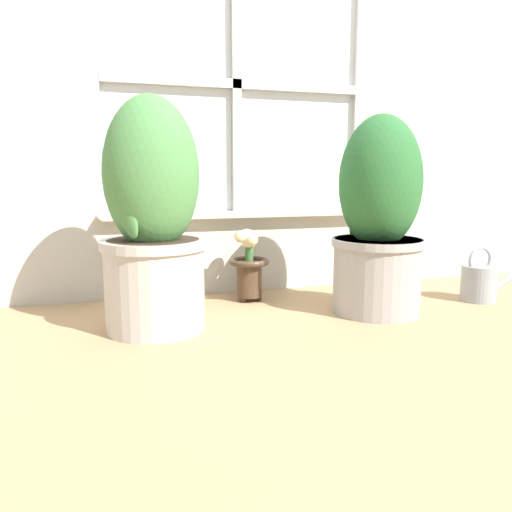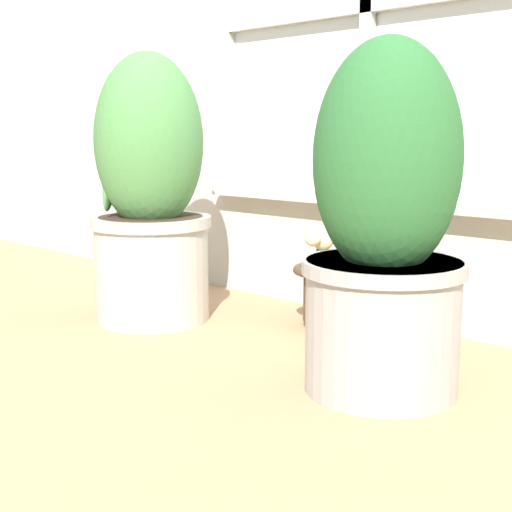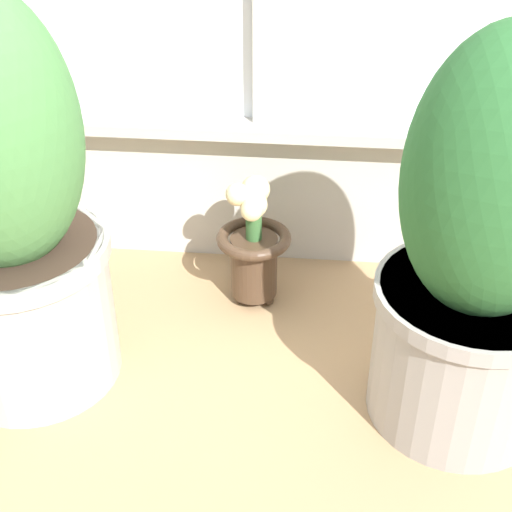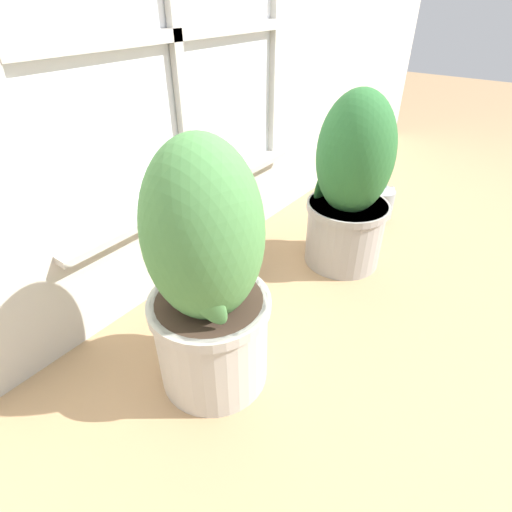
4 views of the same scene
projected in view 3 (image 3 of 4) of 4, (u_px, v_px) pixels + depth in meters
The scene contains 4 objects.
ground_plane at pixel (226, 467), 1.16m from camera, with size 10.00×10.00×0.00m, color tan.
potted_plant_left at pixel (5, 214), 1.16m from camera, with size 0.32×0.32×0.71m.
potted_plant_right at pixel (483, 256), 1.09m from camera, with size 0.32×0.32×0.68m.
flower_vase at pixel (254, 244), 1.46m from camera, with size 0.15×0.15×0.28m.
Camera 3 is at (0.12, -0.77, 0.92)m, focal length 50.00 mm.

